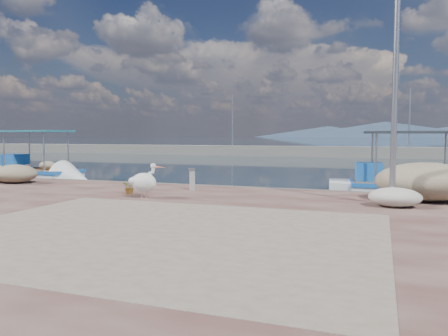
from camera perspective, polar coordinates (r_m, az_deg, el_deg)
ground at (r=12.29m, az=-6.09°, el=-7.31°), size 1400.00×1400.00×0.00m
quay_patch at (r=9.13m, az=-8.76°, el=-8.18°), size 9.00×7.00×0.01m
breakwater at (r=51.12m, az=13.96°, el=2.08°), size 120.00×2.20×7.50m
mountains at (r=660.85m, az=19.90°, el=4.65°), size 370.00×280.00×22.00m
boat_left at (r=25.64m, az=-23.33°, el=-1.02°), size 6.80×2.75×3.19m
boat_right at (r=18.76m, az=22.97°, el=-2.87°), size 6.57×2.77×3.07m
pelican at (r=13.85m, az=-10.37°, el=-1.78°), size 1.15×0.78×1.10m
lamp_post at (r=13.10m, az=21.45°, el=9.84°), size 0.44×0.96×7.00m
bollard_near at (r=15.66m, az=-4.17°, el=-1.34°), size 0.26×0.26×0.80m
bollard_far at (r=21.09m, az=-24.18°, el=-0.42°), size 0.23×0.23×0.69m
potted_plant at (r=14.91m, az=-12.19°, el=-2.42°), size 0.52×0.48×0.50m
net_pile_c at (r=14.40m, az=24.97°, el=-1.64°), size 2.95×2.11×1.16m
net_pile_b at (r=20.06m, az=-25.64°, el=-0.67°), size 1.95×1.52×0.76m
net_pile_d at (r=12.93m, az=21.43°, el=-3.57°), size 1.42×1.06×0.53m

